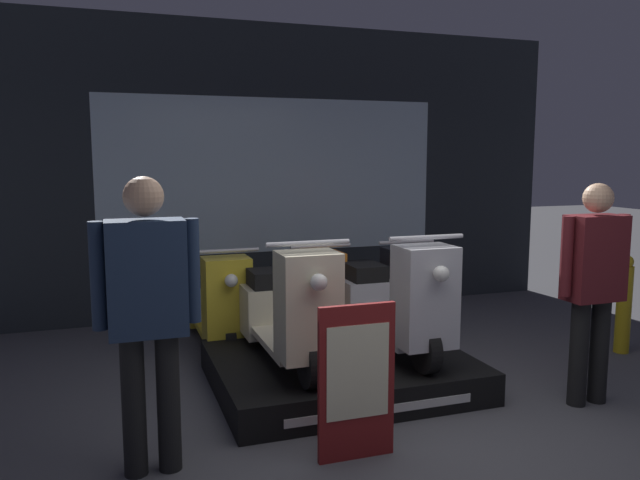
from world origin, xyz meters
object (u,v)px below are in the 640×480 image
scooter_display_left (288,312)px  scooter_backrow_2 (383,291)px  scooter_backrow_1 (304,297)px  person_right_browsing (593,278)px  price_sign_board (357,382)px  scooter_backrow_0 (217,304)px  person_left_browsing (147,303)px  street_bollard (624,304)px  scooter_display_right (394,303)px

scooter_display_left → scooter_backrow_2: (1.42, 1.40, -0.24)m
scooter_backrow_1 → person_right_browsing: person_right_browsing is taller
scooter_display_left → price_sign_board: scooter_display_left is taller
scooter_backrow_0 → person_left_browsing: 2.45m
scooter_display_left → scooter_backrow_0: bearing=101.4°
person_right_browsing → price_sign_board: 1.95m
scooter_backrow_1 → scooter_backrow_0: bearing=180.0°
scooter_backrow_0 → price_sign_board: 2.51m
scooter_backrow_0 → street_bollard: 3.70m
scooter_display_right → price_sign_board: (-0.76, -1.09, -0.16)m
scooter_backrow_0 → scooter_backrow_1: same height
scooter_backrow_1 → person_left_browsing: size_ratio=0.93×
scooter_backrow_2 → person_right_browsing: bearing=-75.8°
scooter_backrow_1 → street_bollard: size_ratio=1.73×
scooter_display_left → street_bollard: bearing=-0.4°
price_sign_board → scooter_display_left: bearing=95.4°
person_right_browsing → scooter_display_right: bearing=142.5°
scooter_backrow_2 → street_bollard: size_ratio=1.73×
scooter_backrow_0 → scooter_backrow_2: size_ratio=1.00×
scooter_display_left → scooter_backrow_2: bearing=44.5°
scooter_backrow_0 → price_sign_board: size_ratio=1.66×
scooter_backrow_2 → street_bollard: 2.23m
scooter_display_left → price_sign_board: (0.10, -1.09, -0.16)m
scooter_display_right → scooter_display_left: bearing=180.0°
scooter_backrow_2 → person_right_browsing: size_ratio=0.98×
person_right_browsing → price_sign_board: bearing=-173.2°
person_left_browsing → scooter_display_right: bearing=24.4°
person_right_browsing → street_bollard: size_ratio=1.77×
scooter_display_right → person_right_browsing: bearing=-37.5°
street_bollard → scooter_backrow_0: bearing=157.5°
scooter_display_right → scooter_backrow_2: (0.56, 1.40, -0.24)m
scooter_display_left → street_bollard: 3.14m
scooter_display_right → scooter_backrow_2: scooter_display_right is taller
person_right_browsing → person_left_browsing: bearing=180.0°
scooter_backrow_1 → scooter_backrow_2: 0.85m
person_left_browsing → person_right_browsing: bearing=-0.0°
scooter_backrow_2 → street_bollard: scooter_backrow_2 is taller
scooter_display_right → street_bollard: size_ratio=1.73×
scooter_display_right → scooter_backrow_1: size_ratio=1.00×
scooter_backrow_1 → scooter_backrow_2: bearing=0.0°
street_bollard → person_right_browsing: bearing=-143.8°
scooter_backrow_2 → scooter_backrow_1: bearing=180.0°
price_sign_board → street_bollard: (3.04, 1.07, -0.03)m
scooter_display_right → scooter_backrow_1: scooter_display_right is taller
person_left_browsing → street_bollard: bearing=11.4°
scooter_display_right → scooter_backrow_2: size_ratio=1.00×
scooter_backrow_0 → street_bollard: size_ratio=1.73×
scooter_display_left → person_left_browsing: 1.39m
scooter_display_left → scooter_display_right: bearing=0.0°
street_bollard → scooter_display_left: bearing=179.6°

